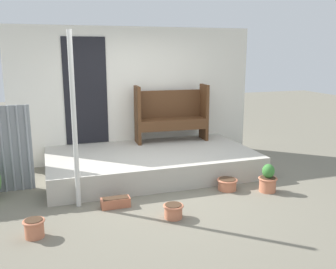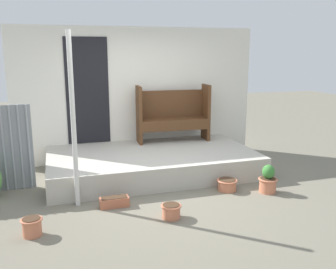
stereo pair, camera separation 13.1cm
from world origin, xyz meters
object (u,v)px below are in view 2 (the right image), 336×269
flower_pot_right (227,184)px  flower_pot_middle (171,210)px  flower_pot_left (32,226)px  flower_pot_far_right (268,180)px  bench (173,113)px  planter_box_rect (114,202)px  support_post (73,122)px

flower_pot_right → flower_pot_middle: bearing=-148.8°
flower_pot_left → flower_pot_far_right: flower_pot_far_right is taller
flower_pot_middle → flower_pot_far_right: bearing=14.2°
bench → planter_box_rect: (-1.50, -1.99, -0.88)m
support_post → bench: size_ratio=1.69×
bench → flower_pot_right: 2.09m
support_post → flower_pot_right: size_ratio=7.41×
bench → flower_pot_left: 3.72m
flower_pot_far_right → flower_pot_right: bearing=155.3°
planter_box_rect → support_post: bearing=156.7°
flower_pot_right → planter_box_rect: (-1.80, -0.11, -0.03)m
flower_pot_right → flower_pot_far_right: bearing=-24.7°
flower_pot_middle → planter_box_rect: (-0.66, 0.59, -0.03)m
support_post → planter_box_rect: support_post is taller
flower_pot_right → planter_box_rect: size_ratio=0.81×
flower_pot_right → planter_box_rect: 1.80m
flower_pot_right → flower_pot_far_right: (0.56, -0.26, 0.09)m
flower_pot_left → flower_pot_middle: bearing=-0.8°
flower_pot_left → flower_pot_middle: 1.72m
flower_pot_right → support_post: bearing=177.4°
flower_pot_middle → flower_pot_far_right: (1.71, 0.43, 0.09)m
flower_pot_left → bench: bearing=44.8°
support_post → flower_pot_middle: (1.15, -0.80, -1.11)m
flower_pot_right → flower_pot_left: bearing=-166.9°
flower_pot_left → flower_pot_middle: (1.72, -0.02, -0.02)m
support_post → flower_pot_middle: support_post is taller
flower_pot_left → support_post: bearing=53.1°
support_post → flower_pot_middle: 1.78m
flower_pot_left → flower_pot_right: flower_pot_left is taller
flower_pot_left → flower_pot_middle: size_ratio=0.94×
flower_pot_far_right → support_post: bearing=172.7°
flower_pot_middle → flower_pot_left: bearing=179.2°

